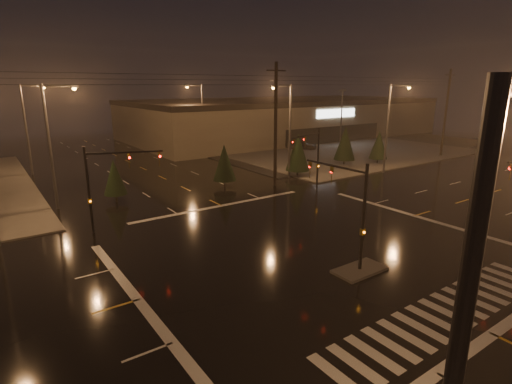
{
  "coord_description": "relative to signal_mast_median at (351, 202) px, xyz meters",
  "views": [
    {
      "loc": [
        -16.13,
        -17.11,
        9.87
      ],
      "look_at": [
        -1.46,
        3.84,
        3.0
      ],
      "focal_mm": 28.0,
      "sensor_mm": 36.0,
      "label": 1
    }
  ],
  "objects": [
    {
      "name": "ground",
      "position": [
        -0.0,
        3.07,
        -3.75
      ],
      "size": [
        140.0,
        140.0,
        0.0
      ],
      "primitive_type": "plane",
      "color": "black",
      "rests_on": "ground"
    },
    {
      "name": "sidewalk_ne",
      "position": [
        30.0,
        33.07,
        -3.69
      ],
      "size": [
        36.0,
        36.0,
        0.12
      ],
      "primitive_type": "cube",
      "color": "#494641",
      "rests_on": "ground"
    },
    {
      "name": "median_island",
      "position": [
        -0.0,
        -0.93,
        -3.68
      ],
      "size": [
        3.0,
        1.6,
        0.15
      ],
      "primitive_type": "cube",
      "color": "#494641",
      "rests_on": "ground"
    },
    {
      "name": "crosswalk",
      "position": [
        -0.0,
        -5.93,
        -3.75
      ],
      "size": [
        15.0,
        2.6,
        0.01
      ],
      "primitive_type": "cube",
      "color": "beige",
      "rests_on": "ground"
    },
    {
      "name": "stop_bar_near",
      "position": [
        -0.0,
        -7.93,
        -3.75
      ],
      "size": [
        16.0,
        0.5,
        0.01
      ],
      "primitive_type": "cube",
      "color": "beige",
      "rests_on": "ground"
    },
    {
      "name": "stop_bar_far",
      "position": [
        -0.0,
        14.07,
        -3.75
      ],
      "size": [
        16.0,
        0.5,
        0.01
      ],
      "primitive_type": "cube",
      "color": "beige",
      "rests_on": "ground"
    },
    {
      "name": "parking_lot",
      "position": [
        35.0,
        31.07,
        -3.71
      ],
      "size": [
        50.0,
        24.0,
        0.08
      ],
      "primitive_type": "cube",
      "color": "black",
      "rests_on": "ground"
    },
    {
      "name": "retail_building",
      "position": [
        35.0,
        49.06,
        0.09
      ],
      "size": [
        60.2,
        28.3,
        7.2
      ],
      "color": "#6A5F4C",
      "rests_on": "ground"
    },
    {
      "name": "signal_mast_median",
      "position": [
        0.0,
        0.0,
        0.0
      ],
      "size": [
        0.25,
        4.59,
        6.0
      ],
      "color": "black",
      "rests_on": "ground"
    },
    {
      "name": "signal_mast_ne",
      "position": [
        9.5,
        13.21,
        0.04
      ],
      "size": [
        4.84,
        1.86,
        6.0
      ],
      "color": "black",
      "rests_on": "ground"
    },
    {
      "name": "signal_mast_nw",
      "position": [
        -9.5,
        13.21,
        0.04
      ],
      "size": [
        4.84,
        1.86,
        6.0
      ],
      "color": "black",
      "rests_on": "ground"
    },
    {
      "name": "streetlight_1",
      "position": [
        -11.18,
        21.07,
        2.05
      ],
      "size": [
        2.77,
        0.32,
        10.0
      ],
      "color": "#38383A",
      "rests_on": "ground"
    },
    {
      "name": "streetlight_2",
      "position": [
        -11.18,
        37.07,
        2.05
      ],
      "size": [
        2.77,
        0.32,
        10.0
      ],
      "color": "#38383A",
      "rests_on": "ground"
    },
    {
      "name": "streetlight_3",
      "position": [
        11.18,
        19.07,
        2.05
      ],
      "size": [
        2.77,
        0.32,
        10.0
      ],
      "color": "#38383A",
      "rests_on": "ground"
    },
    {
      "name": "streetlight_4",
      "position": [
        11.18,
        39.07,
        2.05
      ],
      "size": [
        2.77,
        0.32,
        10.0
      ],
      "color": "#38383A",
      "rests_on": "ground"
    },
    {
      "name": "streetlight_6",
      "position": [
        22.0,
        14.26,
        2.05
      ],
      "size": [
        0.32,
        2.77,
        10.0
      ],
      "color": "#38383A",
      "rests_on": "ground"
    },
    {
      "name": "utility_pole_1",
      "position": [
        8.0,
        17.07,
        2.38
      ],
      "size": [
        2.2,
        0.32,
        12.0
      ],
      "color": "black",
      "rests_on": "ground"
    },
    {
      "name": "utility_pole_2",
      "position": [
        38.0,
        17.07,
        2.38
      ],
      "size": [
        2.2,
        0.32,
        12.0
      ],
      "color": "black",
      "rests_on": "ground"
    },
    {
      "name": "conifer_0",
      "position": [
        12.63,
        18.98,
        -0.99
      ],
      "size": [
        2.64,
        2.64,
        4.82
      ],
      "color": "black",
      "rests_on": "ground"
    },
    {
      "name": "conifer_1",
      "position": [
        21.82,
        20.55,
        -0.96
      ],
      "size": [
        2.68,
        2.68,
        4.89
      ],
      "color": "black",
      "rests_on": "ground"
    },
    {
      "name": "conifer_2",
      "position": [
        25.92,
        18.57,
        -1.25
      ],
      "size": [
        2.31,
        2.31,
        4.31
      ],
      "color": "black",
      "rests_on": "ground"
    },
    {
      "name": "conifer_3",
      "position": [
        -6.93,
        20.35,
        -1.52
      ],
      "size": [
        1.97,
        1.97,
        3.77
      ],
      "color": "black",
      "rests_on": "ground"
    },
    {
      "name": "conifer_4",
      "position": [
        3.54,
        19.48,
        -1.28
      ],
      "size": [
        2.28,
        2.28,
        4.26
      ],
      "color": "black",
      "rests_on": "ground"
    },
    {
      "name": "car_parked",
      "position": [
        25.72,
        33.08,
        -2.96
      ],
      "size": [
        4.39,
        4.78,
        1.58
      ],
      "primitive_type": "imported",
      "rotation": [
        0.0,
        0.0,
        0.69
      ],
      "color": "black",
      "rests_on": "ground"
    }
  ]
}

